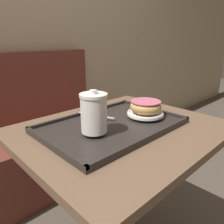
{
  "coord_description": "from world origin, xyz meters",
  "views": [
    {
      "loc": [
        -0.58,
        -0.55,
        1.08
      ],
      "look_at": [
        -0.03,
        0.02,
        0.82
      ],
      "focal_mm": 35.0,
      "sensor_mm": 36.0,
      "label": 1
    }
  ],
  "objects": [
    {
      "name": "plate_with_chocolate_donut",
      "position": [
        0.13,
        -0.01,
        0.78
      ],
      "size": [
        0.15,
        0.15,
        0.01
      ],
      "color": "white",
      "rests_on": "serving_tray"
    },
    {
      "name": "cafe_table",
      "position": [
        0.0,
        0.0,
        0.56
      ],
      "size": [
        0.77,
        0.65,
        0.75
      ],
      "color": "brown",
      "rests_on": "ground_plane"
    },
    {
      "name": "booth_bench",
      "position": [
        -0.22,
        0.87,
        0.32
      ],
      "size": [
        1.57,
        0.44,
        1.0
      ],
      "color": "brown",
      "rests_on": "ground_plane"
    },
    {
      "name": "serving_tray",
      "position": [
        -0.03,
        0.02,
        0.76
      ],
      "size": [
        0.53,
        0.36,
        0.02
      ],
      "color": "#282321",
      "rests_on": "cafe_table"
    },
    {
      "name": "donut_chocolate_glazed",
      "position": [
        0.13,
        -0.01,
        0.82
      ],
      "size": [
        0.13,
        0.13,
        0.05
      ],
      "color": "tan",
      "rests_on": "plate_with_chocolate_donut"
    },
    {
      "name": "coffee_cup_front",
      "position": [
        -0.14,
        0.0,
        0.85
      ],
      "size": [
        0.09,
        0.09,
        0.15
      ],
      "color": "white",
      "rests_on": "serving_tray"
    },
    {
      "name": "wall_behind",
      "position": [
        0.0,
        1.1,
        1.2
      ],
      "size": [
        8.0,
        0.05,
        2.4
      ],
      "color": "tan",
      "rests_on": "ground_plane"
    },
    {
      "name": "spoon",
      "position": [
        -0.05,
        0.15,
        0.78
      ],
      "size": [
        0.07,
        0.16,
        0.01
      ],
      "rotation": [
        0.0,
        0.0,
        1.94
      ],
      "color": "silver",
      "rests_on": "serving_tray"
    }
  ]
}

